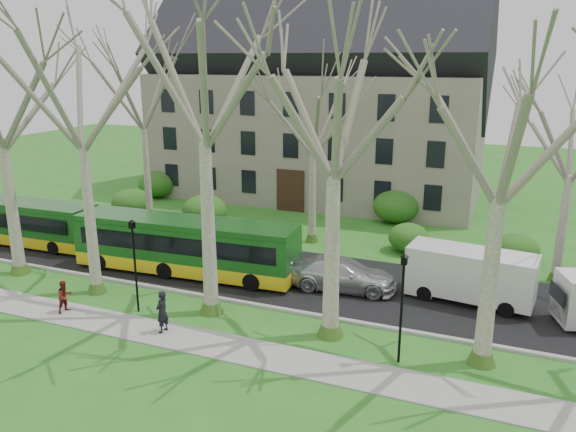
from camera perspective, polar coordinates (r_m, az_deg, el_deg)
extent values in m
plane|color=#297020|center=(25.05, -2.22, -10.93)|extent=(120.00, 120.00, 0.00)
cube|color=gray|center=(23.05, -4.83, -13.42)|extent=(70.00, 2.00, 0.06)
cube|color=black|center=(29.69, 2.14, -6.45)|extent=(80.00, 8.00, 0.06)
cube|color=#A5A39E|center=(26.26, -0.87, -9.43)|extent=(80.00, 0.25, 0.14)
cube|color=gray|center=(47.35, 2.98, 8.15)|extent=(26.00, 12.00, 10.00)
cylinder|color=black|center=(26.34, -15.24, -5.38)|extent=(0.10, 0.10, 4.00)
cube|color=black|center=(25.66, -15.58, -0.89)|extent=(0.22, 0.22, 0.30)
cylinder|color=black|center=(21.73, 11.42, -9.76)|extent=(0.10, 0.10, 4.00)
cube|color=black|center=(20.90, 11.74, -4.43)|extent=(0.22, 0.22, 0.30)
ellipsoid|color=#1C5919|center=(42.32, -15.51, 1.16)|extent=(2.60, 2.60, 2.00)
ellipsoid|color=#1C5919|center=(39.04, -8.47, 0.36)|extent=(2.60, 2.60, 2.00)
ellipsoid|color=#1C5919|center=(34.38, 12.16, -1.95)|extent=(2.60, 2.60, 2.00)
ellipsoid|color=#1C5919|center=(33.99, 22.16, -3.00)|extent=(2.60, 2.60, 2.00)
ellipsoid|color=#1C5919|center=(48.18, -13.13, 3.05)|extent=(2.60, 2.60, 2.00)
ellipsoid|color=#1C5919|center=(40.39, 10.88, 0.77)|extent=(2.60, 2.60, 2.00)
imported|color=silver|center=(28.31, 5.56, -5.88)|extent=(5.59, 2.73, 1.57)
imported|color=black|center=(24.46, -12.68, -9.46)|extent=(0.47, 0.69, 1.85)
imported|color=maroon|center=(27.66, -21.73, -7.60)|extent=(0.71, 0.83, 1.50)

